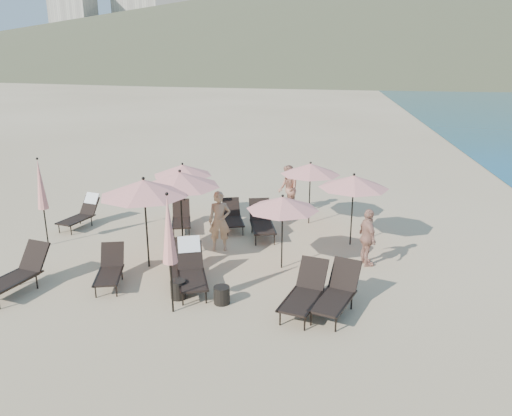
# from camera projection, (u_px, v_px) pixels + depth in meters

# --- Properties ---
(ground) EXTENTS (800.00, 800.00, 0.00)m
(ground) POSITION_uv_depth(u_px,v_px,m) (240.00, 293.00, 12.11)
(ground) COLOR #D6BA8C
(ground) RESTS_ON ground
(volcanic_headland) EXTENTS (690.00, 690.00, 55.00)m
(volcanic_headland) POSITION_uv_depth(u_px,v_px,m) (454.00, 16.00, 281.27)
(volcanic_headland) COLOR brown
(volcanic_headland) RESTS_ON ground
(hotel_skyline) EXTENTS (109.00, 82.00, 55.00)m
(hotel_skyline) POSITION_uv_depth(u_px,v_px,m) (155.00, 19.00, 273.99)
(hotel_skyline) COLOR beige
(hotel_skyline) RESTS_ON ground
(lounger_0) EXTENTS (1.11, 1.94, 1.05)m
(lounger_0) POSITION_uv_depth(u_px,v_px,m) (17.00, 273.00, 12.08)
(lounger_0) COLOR black
(lounger_0) RESTS_ON ground
(lounger_1) EXTENTS (0.96, 1.64, 0.89)m
(lounger_1) POSITION_uv_depth(u_px,v_px,m) (110.00, 269.00, 12.49)
(lounger_1) COLOR black
(lounger_1) RESTS_ON ground
(lounger_2) EXTENTS (1.08, 1.67, 0.90)m
(lounger_2) POSITION_uv_depth(u_px,v_px,m) (181.00, 264.00, 12.79)
(lounger_2) COLOR black
(lounger_2) RESTS_ON ground
(lounger_3) EXTENTS (1.18, 1.88, 1.11)m
(lounger_3) POSITION_uv_depth(u_px,v_px,m) (191.00, 268.00, 12.28)
(lounger_3) COLOR black
(lounger_3) RESTS_ON ground
(lounger_4) EXTENTS (1.11, 1.87, 1.01)m
(lounger_4) POSITION_uv_depth(u_px,v_px,m) (305.00, 291.00, 11.17)
(lounger_4) COLOR black
(lounger_4) RESTS_ON ground
(lounger_5) EXTENTS (1.23, 1.88, 1.01)m
(lounger_5) POSITION_uv_depth(u_px,v_px,m) (337.00, 292.00, 11.12)
(lounger_5) COLOR black
(lounger_5) RESTS_ON ground
(lounger_6) EXTENTS (0.98, 1.72, 1.01)m
(lounger_6) POSITION_uv_depth(u_px,v_px,m) (82.00, 213.00, 16.71)
(lounger_6) COLOR black
(lounger_6) RESTS_ON ground
(lounger_7) EXTENTS (0.98, 1.63, 0.88)m
(lounger_7) POSITION_uv_depth(u_px,v_px,m) (181.00, 218.00, 16.39)
(lounger_7) COLOR black
(lounger_7) RESTS_ON ground
(lounger_8) EXTENTS (1.01, 1.66, 0.89)m
(lounger_8) POSITION_uv_depth(u_px,v_px,m) (233.00, 217.00, 16.51)
(lounger_8) COLOR black
(lounger_8) RESTS_ON ground
(lounger_9) EXTENTS (1.10, 1.92, 1.04)m
(lounger_9) POSITION_uv_depth(u_px,v_px,m) (262.00, 221.00, 15.83)
(lounger_9) COLOR black
(lounger_9) RESTS_ON ground
(umbrella_open_0) EXTENTS (2.34, 2.34, 2.52)m
(umbrella_open_0) POSITION_uv_depth(u_px,v_px,m) (144.00, 188.00, 13.00)
(umbrella_open_0) COLOR black
(umbrella_open_0) RESTS_ON ground
(umbrella_open_1) EXTENTS (2.29, 2.29, 2.46)m
(umbrella_open_1) POSITION_uv_depth(u_px,v_px,m) (180.00, 179.00, 14.08)
(umbrella_open_1) COLOR black
(umbrella_open_1) RESTS_ON ground
(umbrella_open_2) EXTENTS (1.92, 1.92, 2.07)m
(umbrella_open_2) POSITION_uv_depth(u_px,v_px,m) (283.00, 203.00, 13.04)
(umbrella_open_2) COLOR black
(umbrella_open_2) RESTS_ON ground
(umbrella_open_3) EXTENTS (1.98, 1.98, 2.13)m
(umbrella_open_3) POSITION_uv_depth(u_px,v_px,m) (183.00, 170.00, 16.57)
(umbrella_open_3) COLOR black
(umbrella_open_3) RESTS_ON ground
(umbrella_open_4) EXTENTS (2.00, 2.00, 2.16)m
(umbrella_open_4) POSITION_uv_depth(u_px,v_px,m) (310.00, 169.00, 16.59)
(umbrella_open_4) COLOR black
(umbrella_open_4) RESTS_ON ground
(umbrella_open_5) EXTENTS (2.08, 2.08, 2.23)m
(umbrella_open_5) POSITION_uv_depth(u_px,v_px,m) (354.00, 182.00, 14.65)
(umbrella_open_5) COLOR black
(umbrella_open_5) RESTS_ON ground
(umbrella_closed_0) EXTENTS (0.33, 0.33, 2.80)m
(umbrella_closed_0) POSITION_uv_depth(u_px,v_px,m) (169.00, 230.00, 10.68)
(umbrella_closed_0) COLOR black
(umbrella_closed_0) RESTS_ON ground
(umbrella_closed_1) EXTENTS (0.32, 0.32, 2.71)m
(umbrella_closed_1) POSITION_uv_depth(u_px,v_px,m) (41.00, 185.00, 14.62)
(umbrella_closed_1) COLOR black
(umbrella_closed_1) RESTS_ON ground
(side_table_0) EXTENTS (0.37, 0.37, 0.46)m
(side_table_0) POSITION_uv_depth(u_px,v_px,m) (178.00, 289.00, 11.81)
(side_table_0) COLOR black
(side_table_0) RESTS_ON ground
(side_table_1) EXTENTS (0.38, 0.38, 0.42)m
(side_table_1) POSITION_uv_depth(u_px,v_px,m) (222.00, 295.00, 11.58)
(side_table_1) COLOR black
(side_table_1) RESTS_ON ground
(beachgoer_a) EXTENTS (0.71, 0.52, 1.78)m
(beachgoer_a) POSITION_uv_depth(u_px,v_px,m) (220.00, 221.00, 14.58)
(beachgoer_a) COLOR tan
(beachgoer_a) RESTS_ON ground
(beachgoer_b) EXTENTS (0.91, 1.02, 1.75)m
(beachgoer_b) POSITION_uv_depth(u_px,v_px,m) (288.00, 189.00, 18.06)
(beachgoer_b) COLOR #AC7059
(beachgoer_b) RESTS_ON ground
(beachgoer_c) EXTENTS (0.68, 1.02, 1.61)m
(beachgoer_c) POSITION_uv_depth(u_px,v_px,m) (368.00, 238.00, 13.52)
(beachgoer_c) COLOR tan
(beachgoer_c) RESTS_ON ground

